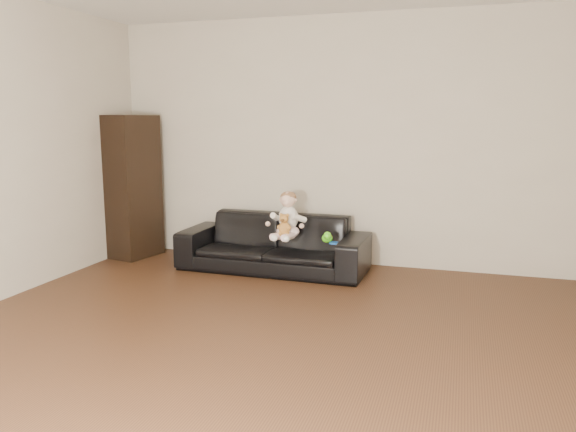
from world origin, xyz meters
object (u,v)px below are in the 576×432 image
(toy_blue_disc, at_px, (334,243))
(cabinet, at_px, (132,187))
(baby, at_px, (288,218))
(teddy_bear, at_px, (284,225))
(toy_rattle, at_px, (329,238))
(sofa, at_px, (273,243))
(toy_green, at_px, (327,238))

(toy_blue_disc, bearing_deg, cabinet, 172.26)
(baby, height_order, toy_blue_disc, baby)
(baby, xyz_separation_m, toy_blue_disc, (0.50, -0.12, -0.20))
(teddy_bear, xyz_separation_m, toy_blue_disc, (0.49, 0.02, -0.15))
(cabinet, bearing_deg, toy_rattle, 6.03)
(sofa, bearing_deg, toy_rattle, -11.50)
(teddy_bear, height_order, toy_rattle, teddy_bear)
(toy_green, bearing_deg, toy_rattle, 85.55)
(baby, height_order, teddy_bear, baby)
(cabinet, xyz_separation_m, toy_rattle, (2.32, -0.24, -0.39))
(sofa, distance_m, toy_green, 0.66)
(teddy_bear, bearing_deg, cabinet, 173.83)
(cabinet, height_order, toy_rattle, cabinet)
(sofa, xyz_separation_m, toy_rattle, (0.62, -0.14, 0.12))
(baby, xyz_separation_m, toy_rattle, (0.43, -0.03, -0.17))
(cabinet, distance_m, toy_rattle, 2.36)
(baby, xyz_separation_m, toy_green, (0.43, -0.09, -0.16))
(teddy_bear, distance_m, toy_blue_disc, 0.52)
(toy_green, bearing_deg, cabinet, 172.78)
(toy_green, bearing_deg, baby, 168.34)
(cabinet, bearing_deg, teddy_bear, 1.55)
(toy_blue_disc, bearing_deg, toy_green, 157.69)
(toy_rattle, bearing_deg, baby, 175.49)
(toy_blue_disc, bearing_deg, teddy_bear, -177.40)
(cabinet, relative_size, toy_rattle, 21.63)
(toy_green, relative_size, toy_rattle, 1.71)
(baby, distance_m, toy_rattle, 0.46)
(baby, bearing_deg, toy_blue_disc, 3.91)
(sofa, relative_size, teddy_bear, 8.96)
(teddy_bear, relative_size, toy_green, 1.71)
(cabinet, xyz_separation_m, toy_blue_disc, (2.39, -0.32, -0.42))
(teddy_bear, xyz_separation_m, toy_rattle, (0.42, 0.11, -0.12))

